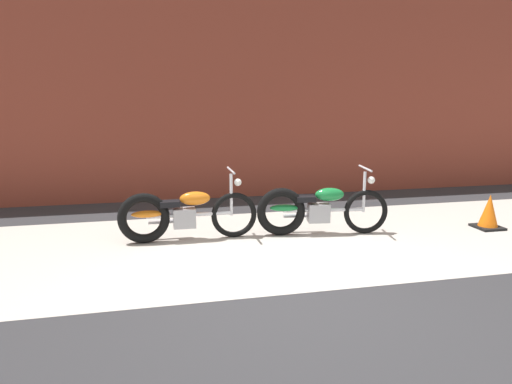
{
  "coord_description": "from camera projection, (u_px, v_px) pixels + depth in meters",
  "views": [
    {
      "loc": [
        -1.44,
        -4.28,
        2.01
      ],
      "look_at": [
        -0.09,
        1.77,
        0.75
      ],
      "focal_mm": 31.82,
      "sensor_mm": 36.0,
      "label": 1
    }
  ],
  "objects": [
    {
      "name": "ground_plane",
      "position": [
        301.0,
        293.0,
        4.8
      ],
      "size": [
        80.0,
        80.0,
        0.0
      ],
      "primitive_type": "plane",
      "color": "#2D2D30"
    },
    {
      "name": "brick_building_wall",
      "position": [
        224.0,
        68.0,
        9.24
      ],
      "size": [
        36.0,
        0.5,
        5.32
      ],
      "primitive_type": "cube",
      "color": "brown",
      "rests_on": "ground"
    },
    {
      "name": "traffic_cone",
      "position": [
        489.0,
        213.0,
        7.19
      ],
      "size": [
        0.4,
        0.4,
        0.55
      ],
      "color": "orange",
      "rests_on": "ground"
    },
    {
      "name": "motorcycle_green",
      "position": [
        314.0,
        209.0,
        6.83
      ],
      "size": [
        2.0,
        0.64,
        1.03
      ],
      "rotation": [
        0.0,
        0.0,
        -0.14
      ],
      "color": "black",
      "rests_on": "ground"
    },
    {
      "name": "motorcycle_orange",
      "position": [
        179.0,
        214.0,
        6.52
      ],
      "size": [
        2.01,
        0.58,
        1.03
      ],
      "rotation": [
        0.0,
        0.0,
        0.0
      ],
      "color": "black",
      "rests_on": "ground"
    },
    {
      "name": "sidewalk_slab",
      "position": [
        263.0,
        243.0,
        6.47
      ],
      "size": [
        36.0,
        3.5,
        0.01
      ],
      "primitive_type": "cube",
      "color": "#B2ADA3",
      "rests_on": "ground"
    }
  ]
}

